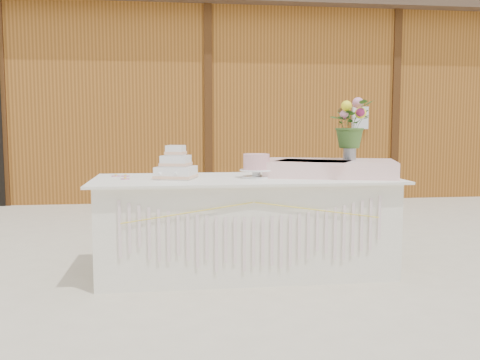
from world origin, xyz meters
The scene contains 9 objects.
ground centered at (0.00, 0.00, 0.00)m, with size 80.00×80.00×0.00m, color beige.
barn centered at (-0.01, 5.99, 1.68)m, with size 12.60×4.60×3.30m.
cake_table centered at (0.00, 0.00, 0.39)m, with size 2.40×1.00×0.77m.
wedding_cake centered at (-0.55, -0.01, 0.86)m, with size 0.37×0.37×0.26m.
pink_cake_stand centered at (0.09, -0.03, 0.88)m, with size 0.26×0.26×0.19m.
satin_runner centered at (0.71, 0.04, 0.84)m, with size 1.05×0.61×0.13m, color #FFCECD.
flower_vase centered at (0.89, 0.07, 0.98)m, with size 0.11×0.11×0.15m, color #A6A6AB.
bouquet centered at (0.89, 0.07, 1.25)m, with size 0.36×0.31×0.39m, color #3F6729.
loose_flowers centered at (-0.97, 0.07, 0.78)m, with size 0.14×0.34×0.02m, color pink, non-canonical shape.
Camera 1 is at (-0.60, -4.21, 1.19)m, focal length 40.00 mm.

